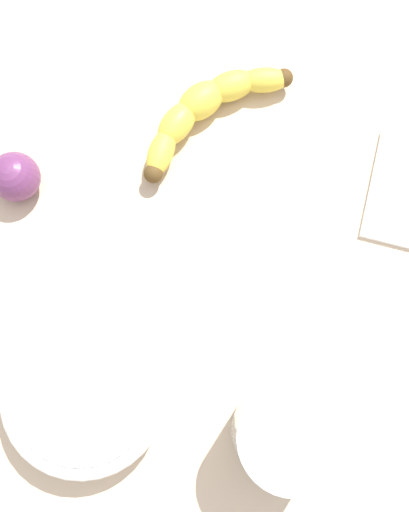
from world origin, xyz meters
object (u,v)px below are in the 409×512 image
object	(u,v)px
ceramic_bowl	(87,391)
banana	(207,108)
plum_fruit	(15,177)
smoothie_glass	(283,435)

from	to	relation	value
ceramic_bowl	banana	bearing A→B (deg)	-0.13
banana	ceramic_bowl	xyz separation A→B (cm)	(-31.47, 0.07, 0.79)
banana	ceramic_bowl	world-z (taller)	ceramic_bowl
plum_fruit	banana	bearing A→B (deg)	-46.78
banana	plum_fruit	size ratio (longest dim) A/B	3.43
smoothie_glass	ceramic_bowl	xyz separation A→B (cm)	(-2.90, 18.03, -2.29)
smoothie_glass	plum_fruit	world-z (taller)	smoothie_glass
plum_fruit	smoothie_glass	bearing A→B (deg)	-112.83
banana	ceramic_bowl	distance (cm)	31.48
smoothie_glass	ceramic_bowl	world-z (taller)	smoothie_glass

